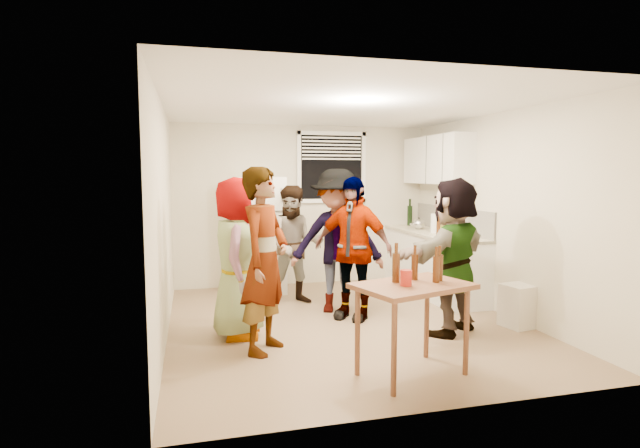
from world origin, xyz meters
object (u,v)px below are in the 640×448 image
object	(u,v)px
kettle	(419,229)
guest_back_left	(295,303)
guest_orange	(451,332)
red_cup	(406,286)
guest_grey	(239,336)
beer_bottle_table	(396,282)
wine_bottle	(410,226)
refrigerator	(260,235)
serving_table	(411,375)
guest_black	(352,318)
guest_stripe	(266,350)
guest_back_right	(337,311)
beer_bottle_counter	(438,235)
trash_bin	(519,305)
blue_cup	(446,238)

from	to	relation	value
kettle	guest_back_left	distance (m)	2.27
guest_orange	kettle	bearing A→B (deg)	-138.23
red_cup	guest_grey	distance (m)	2.12
beer_bottle_table	wine_bottle	bearing A→B (deg)	63.73
wine_bottle	refrigerator	bearing A→B (deg)	-175.25
serving_table	guest_black	world-z (taller)	serving_table
refrigerator	guest_orange	distance (m)	3.17
guest_black	red_cup	bearing A→B (deg)	-50.20
red_cup	guest_stripe	world-z (taller)	red_cup
guest_back_right	kettle	bearing A→B (deg)	53.59
beer_bottle_counter	serving_table	xyz separation A→B (m)	(-1.50, -2.40, -0.90)
guest_orange	trash_bin	bearing A→B (deg)	147.16
refrigerator	guest_back_left	size ratio (longest dim) A/B	1.07
trash_bin	beer_bottle_table	xyz separation A→B (m)	(-1.89, -0.88, 0.56)
refrigerator	guest_stripe	size ratio (longest dim) A/B	0.94
guest_grey	guest_back_left	xyz separation A→B (m)	(0.87, 1.21, 0.00)
wine_bottle	guest_stripe	world-z (taller)	wine_bottle
wine_bottle	guest_back_left	bearing A→B (deg)	-154.41
beer_bottle_table	trash_bin	bearing A→B (deg)	24.84
beer_bottle_counter	guest_back_right	bearing A→B (deg)	-169.54
refrigerator	guest_black	world-z (taller)	refrigerator
beer_bottle_counter	serving_table	size ratio (longest dim) A/B	0.22
guest_back_left	guest_black	xyz separation A→B (m)	(0.52, -0.88, 0.00)
blue_cup	guest_stripe	world-z (taller)	blue_cup
guest_back_left	guest_orange	distance (m)	2.19
guest_grey	guest_stripe	xyz separation A→B (m)	(0.22, -0.52, 0.00)
guest_black	guest_orange	world-z (taller)	guest_orange
wine_bottle	trash_bin	distance (m)	2.78
serving_table	guest_grey	size ratio (longest dim) A/B	0.56
beer_bottle_counter	beer_bottle_table	world-z (taller)	beer_bottle_counter
refrigerator	beer_bottle_table	bearing A→B (deg)	-77.72
guest_grey	guest_black	xyz separation A→B (m)	(1.39, 0.33, 0.00)
refrigerator	serving_table	xyz separation A→B (m)	(0.85, -3.46, -0.85)
trash_bin	beer_bottle_table	bearing A→B (deg)	-155.16
trash_bin	guest_orange	world-z (taller)	trash_bin
guest_back_right	serving_table	bearing A→B (deg)	-67.16
beer_bottle_counter	guest_stripe	size ratio (longest dim) A/B	0.12
red_cup	guest_back_left	distance (m)	2.85
blue_cup	beer_bottle_counter	bearing A→B (deg)	77.47
kettle	guest_stripe	bearing A→B (deg)	-160.23
beer_bottle_counter	serving_table	world-z (taller)	beer_bottle_counter
guest_back_left	kettle	bearing A→B (deg)	20.43
beer_bottle_table	guest_black	xyz separation A→B (m)	(0.16, 1.68, -0.81)
wine_bottle	beer_bottle_counter	distance (m)	1.28
blue_cup	serving_table	distance (m)	2.64
guest_back_right	red_cup	bearing A→B (deg)	-69.53
beer_bottle_counter	refrigerator	bearing A→B (deg)	155.69
blue_cup	guest_back_left	world-z (taller)	blue_cup
wine_bottle	guest_back_left	distance (m)	2.53
guest_grey	refrigerator	bearing A→B (deg)	-3.28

